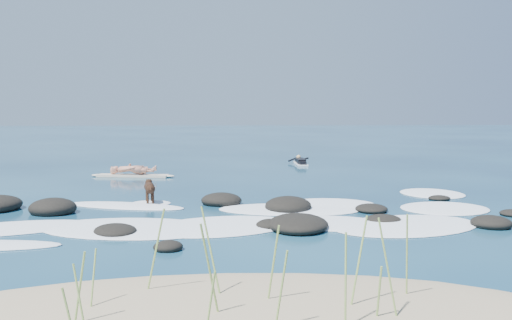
{
  "coord_description": "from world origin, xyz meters",
  "views": [
    {
      "loc": [
        -0.1,
        -14.42,
        2.51
      ],
      "look_at": [
        1.12,
        4.0,
        0.9
      ],
      "focal_mm": 40.0,
      "sensor_mm": 36.0,
      "label": 1
    }
  ],
  "objects": [
    {
      "name": "ground",
      "position": [
        0.0,
        0.0,
        0.0
      ],
      "size": [
        160.0,
        160.0,
        0.0
      ],
      "primitive_type": "plane",
      "color": "#0A2642",
      "rests_on": "ground"
    },
    {
      "name": "dune_grass",
      "position": [
        0.22,
        -8.25,
        0.65
      ],
      "size": [
        3.9,
        1.7,
        1.23
      ],
      "color": "#8AAD53",
      "rests_on": "ground"
    },
    {
      "name": "reef_rocks",
      "position": [
        -0.65,
        -1.22,
        0.1
      ],
      "size": [
        14.23,
        6.17,
        0.5
      ],
      "color": "black",
      "rests_on": "ground"
    },
    {
      "name": "breaking_foam",
      "position": [
        0.51,
        -1.37,
        0.01
      ],
      "size": [
        13.91,
        7.98,
        0.12
      ],
      "color": "white",
      "rests_on": "ground"
    },
    {
      "name": "standing_surfer_rig",
      "position": [
        -3.33,
        7.24,
        0.72
      ],
      "size": [
        3.22,
        0.98,
        1.83
      ],
      "rotation": [
        0.0,
        0.0,
        -0.16
      ],
      "color": "beige",
      "rests_on": "ground"
    },
    {
      "name": "paddling_surfer_rig",
      "position": [
        3.7,
        11.68,
        0.13
      ],
      "size": [
        1.01,
        2.24,
        0.39
      ],
      "rotation": [
        0.0,
        0.0,
        1.56
      ],
      "color": "white",
      "rests_on": "ground"
    },
    {
      "name": "dog",
      "position": [
        -1.94,
        0.86,
        0.44
      ],
      "size": [
        0.39,
        1.05,
        0.67
      ],
      "rotation": [
        0.0,
        0.0,
        1.75
      ],
      "color": "black",
      "rests_on": "ground"
    }
  ]
}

